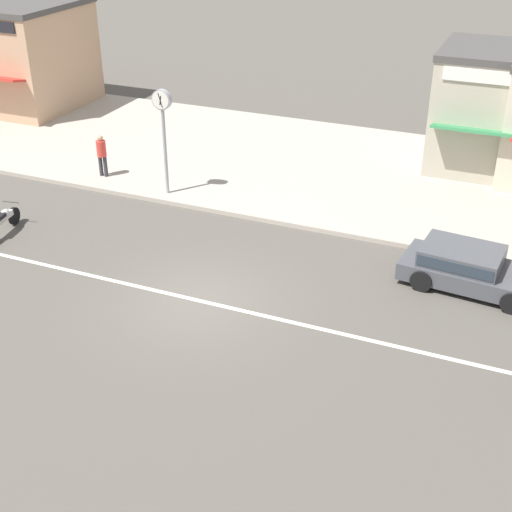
{
  "coord_description": "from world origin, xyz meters",
  "views": [
    {
      "loc": [
        7.52,
        -14.05,
        10.1
      ],
      "look_at": [
        1.01,
        1.49,
        0.8
      ],
      "focal_mm": 50.0,
      "sensor_mm": 36.0,
      "label": 1
    }
  ],
  "objects": [
    {
      "name": "kerb_strip",
      "position": [
        0.0,
        9.98,
        0.07
      ],
      "size": [
        68.0,
        10.0,
        0.15
      ],
      "primitive_type": "cube",
      "color": "#ADA393",
      "rests_on": "ground"
    },
    {
      "name": "ground_plane",
      "position": [
        0.0,
        0.0,
        0.0
      ],
      "size": [
        160.0,
        160.0,
        0.0
      ],
      "primitive_type": "plane",
      "color": "#544F47"
    },
    {
      "name": "street_clock",
      "position": [
        -4.0,
        5.58,
        2.85
      ],
      "size": [
        0.67,
        0.22,
        3.61
      ],
      "color": "#9E9EA3",
      "rests_on": "kerb_strip"
    },
    {
      "name": "shopfront_far_kios",
      "position": [
        6.0,
        12.47,
        2.33
      ],
      "size": [
        4.6,
        4.86,
        4.34
      ],
      "color": "#B2A893",
      "rests_on": "kerb_strip"
    },
    {
      "name": "shopfront_corner_warung",
      "position": [
        -15.6,
        12.15,
        2.48
      ],
      "size": [
        6.25,
        6.0,
        4.64
      ],
      "color": "tan",
      "rests_on": "kerb_strip"
    },
    {
      "name": "lane_centre_stripe",
      "position": [
        0.0,
        0.0,
        0.0
      ],
      "size": [
        50.4,
        0.14,
        0.01
      ],
      "primitive_type": "cube",
      "color": "silver",
      "rests_on": "ground"
    },
    {
      "name": "motorcycle_1",
      "position": [
        -7.35,
        1.13,
        0.43
      ],
      "size": [
        0.62,
        1.99,
        0.8
      ],
      "color": "black",
      "rests_on": "ground"
    },
    {
      "name": "pedestrian_near_clock",
      "position": [
        -6.87,
        6.02,
        1.04
      ],
      "size": [
        0.34,
        0.34,
        1.54
      ],
      "color": "#333338",
      "rests_on": "kerb_strip"
    },
    {
      "name": "hatchback_dark_grey_1",
      "position": [
        6.4,
        3.5,
        0.59
      ],
      "size": [
        4.06,
        2.09,
        1.1
      ],
      "color": "#47494F",
      "rests_on": "ground"
    }
  ]
}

